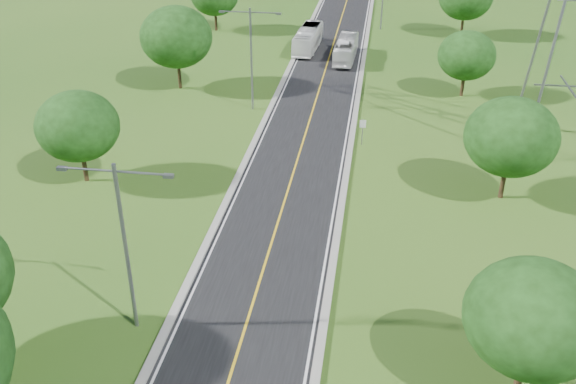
{
  "coord_description": "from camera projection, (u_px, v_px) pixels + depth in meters",
  "views": [
    {
      "loc": [
        6.36,
        -14.06,
        23.63
      ],
      "look_at": [
        0.84,
        23.05,
        3.0
      ],
      "focal_mm": 40.0,
      "sensor_mm": 36.0,
      "label": 1
    }
  ],
  "objects": [
    {
      "name": "tree_lb",
      "position": [
        78.0,
        126.0,
        48.48
      ],
      "size": [
        6.3,
        6.3,
        7.33
      ],
      "color": "black",
      "rests_on": "ground"
    },
    {
      "name": "tree_rb",
      "position": [
        511.0,
        137.0,
        45.94
      ],
      "size": [
        6.72,
        6.72,
        7.82
      ],
      "color": "black",
      "rests_on": "ground"
    },
    {
      "name": "tree_ra",
      "position": [
        533.0,
        318.0,
        29.02
      ],
      "size": [
        6.3,
        6.3,
        7.33
      ],
      "color": "black",
      "rests_on": "ground"
    },
    {
      "name": "ground",
      "position": [
        327.0,
        66.0,
        76.4
      ],
      "size": [
        260.0,
        260.0,
        0.0
      ],
      "primitive_type": "plane",
      "color": "#275417",
      "rests_on": "ground"
    },
    {
      "name": "streetlight_mid_left",
      "position": [
        251.0,
        51.0,
        61.3
      ],
      "size": [
        5.9,
        0.25,
        10.0
      ],
      "color": "slate",
      "rests_on": "ground"
    },
    {
      "name": "streetlight_near_left",
      "position": [
        124.0,
        235.0,
        32.7
      ],
      "size": [
        5.9,
        0.25,
        10.0
      ],
      "color": "slate",
      "rests_on": "ground"
    },
    {
      "name": "tree_lc",
      "position": [
        176.0,
        37.0,
        66.98
      ],
      "size": [
        7.56,
        7.56,
        8.79
      ],
      "color": "black",
      "rests_on": "ground"
    },
    {
      "name": "road",
      "position": [
        331.0,
        51.0,
        81.58
      ],
      "size": [
        8.0,
        150.0,
        0.06
      ],
      "primitive_type": "cube",
      "color": "black",
      "rests_on": "ground"
    },
    {
      "name": "curb_right",
      "position": [
        365.0,
        52.0,
        81.0
      ],
      "size": [
        0.5,
        150.0,
        0.22
      ],
      "primitive_type": "cube",
      "color": "gray",
      "rests_on": "ground"
    },
    {
      "name": "speed_limit_sign",
      "position": [
        363.0,
        128.0,
        55.87
      ],
      "size": [
        0.55,
        0.09,
        2.4
      ],
      "color": "slate",
      "rests_on": "ground"
    },
    {
      "name": "curb_left",
      "position": [
        298.0,
        49.0,
        82.09
      ],
      "size": [
        0.5,
        150.0,
        0.22
      ],
      "primitive_type": "cube",
      "color": "gray",
      "rests_on": "ground"
    },
    {
      "name": "bus_outbound",
      "position": [
        346.0,
        49.0,
        77.81
      ],
      "size": [
        2.53,
        9.48,
        2.62
      ],
      "primitive_type": "imported",
      "rotation": [
        0.0,
        0.0,
        3.11
      ],
      "color": "silver",
      "rests_on": "road"
    },
    {
      "name": "bus_inbound",
      "position": [
        308.0,
        38.0,
        81.58
      ],
      "size": [
        2.91,
        10.25,
        2.82
      ],
      "primitive_type": "imported",
      "rotation": [
        0.0,
        0.0,
        -0.05
      ],
      "color": "white",
      "rests_on": "road"
    },
    {
      "name": "tree_rc",
      "position": [
        467.0,
        55.0,
        65.44
      ],
      "size": [
        5.88,
        5.88,
        6.84
      ],
      "color": "black",
      "rests_on": "ground"
    }
  ]
}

